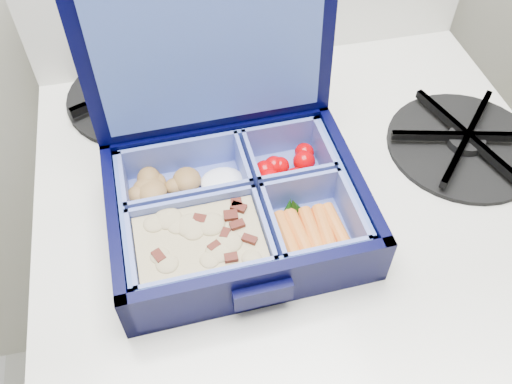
{
  "coord_description": "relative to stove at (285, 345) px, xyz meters",
  "views": [
    {
      "loc": [
        0.18,
        1.36,
        1.24
      ],
      "look_at": [
        0.25,
        1.67,
        0.85
      ],
      "focal_mm": 38.0,
      "sensor_mm": 36.0,
      "label": 1
    }
  ],
  "objects": [
    {
      "name": "burner_grate",
      "position": [
        0.19,
        0.01,
        0.42
      ],
      "size": [
        0.2,
        0.2,
        0.02
      ],
      "primitive_type": "cylinder",
      "rotation": [
        0.0,
        0.0,
        -0.24
      ],
      "color": "black",
      "rests_on": "stove"
    },
    {
      "name": "burner_grate_rear",
      "position": [
        -0.15,
        0.17,
        0.42
      ],
      "size": [
        0.23,
        0.23,
        0.02
      ],
      "primitive_type": "cylinder",
      "rotation": [
        0.0,
        0.0,
        0.39
      ],
      "color": "black",
      "rests_on": "stove"
    },
    {
      "name": "fork",
      "position": [
        -0.05,
        0.07,
        0.41
      ],
      "size": [
        0.14,
        0.12,
        0.01
      ],
      "primitive_type": null,
      "rotation": [
        0.0,
        0.0,
        -0.9
      ],
      "color": "#B2B2B3",
      "rests_on": "stove"
    },
    {
      "name": "bento_box",
      "position": [
        -0.08,
        -0.04,
        0.44
      ],
      "size": [
        0.24,
        0.19,
        0.06
      ],
      "primitive_type": null,
      "rotation": [
        0.0,
        0.0,
        0.03
      ],
      "color": "black",
      "rests_on": "stove"
    },
    {
      "name": "stove",
      "position": [
        0.0,
        0.0,
        0.0
      ],
      "size": [
        0.54,
        0.54,
        0.82
      ],
      "primitive_type": null,
      "color": "white",
      "rests_on": "floor"
    }
  ]
}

